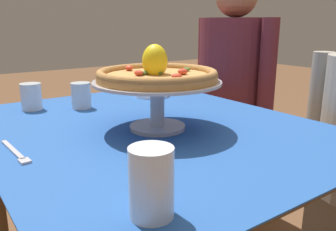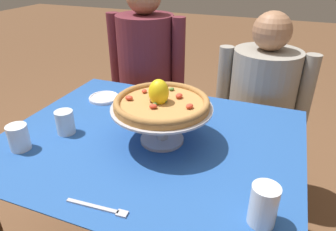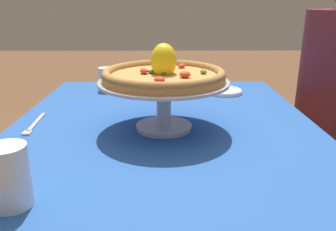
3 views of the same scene
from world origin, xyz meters
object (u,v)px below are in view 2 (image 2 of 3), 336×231
at_px(pizza_stand, 162,116).
at_px(water_glass_side_left, 65,123).
at_px(pizza, 162,102).
at_px(diner_right, 259,115).
at_px(diner_left, 147,84).
at_px(side_plate, 104,98).
at_px(water_glass_front_left, 19,139).
at_px(dinner_fork, 100,208).
at_px(water_glass_front_right, 263,207).

xyz_separation_m(pizza_stand, water_glass_side_left, (-0.39, -0.09, -0.07)).
xyz_separation_m(pizza, diner_right, (0.31, 0.71, -0.34)).
distance_m(pizza_stand, pizza, 0.06).
relative_size(water_glass_side_left, diner_right, 0.09).
bearing_deg(diner_left, side_plate, -90.52).
xyz_separation_m(water_glass_front_left, diner_left, (0.06, 0.99, -0.14)).
xyz_separation_m(pizza_stand, water_glass_front_left, (-0.48, -0.25, -0.07)).
relative_size(side_plate, diner_left, 0.12).
bearing_deg(diner_left, dinner_fork, -71.23).
bearing_deg(side_plate, dinner_fork, -58.97).
distance_m(water_glass_front_left, dinner_fork, 0.48).
bearing_deg(pizza, diner_left, 119.23).
height_order(dinner_fork, diner_left, diner_left).
height_order(water_glass_side_left, dinner_fork, water_glass_side_left).
relative_size(pizza_stand, water_glass_side_left, 3.93).
relative_size(pizza, water_glass_front_right, 2.93).
relative_size(pizza, diner_left, 0.28).
height_order(pizza, diner_left, diner_left).
xyz_separation_m(pizza, diner_left, (-0.42, 0.74, -0.27)).
bearing_deg(water_glass_front_right, pizza, 145.26).
distance_m(water_glass_side_left, dinner_fork, 0.48).
height_order(dinner_fork, diner_right, diner_right).
relative_size(water_glass_side_left, diner_left, 0.08).
bearing_deg(dinner_fork, diner_left, 108.77).
bearing_deg(water_glass_front_right, water_glass_front_left, 177.59).
bearing_deg(dinner_fork, diner_right, 73.12).
height_order(water_glass_front_left, diner_left, diner_left).
height_order(pizza_stand, water_glass_front_right, pizza_stand).
relative_size(pizza_stand, diner_right, 0.34).
xyz_separation_m(side_plate, diner_right, (0.74, 0.46, -0.18)).
bearing_deg(water_glass_front_right, diner_left, 128.82).
bearing_deg(diner_right, diner_left, 177.61).
distance_m(dinner_fork, diner_left, 1.22).
bearing_deg(water_glass_front_left, pizza_stand, 27.56).
height_order(side_plate, diner_right, diner_right).
bearing_deg(water_glass_front_left, water_glass_side_left, 62.01).
distance_m(pizza_stand, water_glass_front_right, 0.50).
xyz_separation_m(pizza_stand, diner_right, (0.31, 0.71, -0.28)).
distance_m(pizza_stand, water_glass_front_left, 0.54).
distance_m(side_plate, diner_right, 0.89).
distance_m(pizza_stand, side_plate, 0.50).
distance_m(pizza, diner_right, 0.85).
bearing_deg(pizza, side_plate, 149.21).
xyz_separation_m(water_glass_side_left, diner_right, (0.70, 0.80, -0.22)).
relative_size(pizza_stand, dinner_fork, 1.95).
bearing_deg(pizza_stand, diner_right, 66.30).
xyz_separation_m(pizza, water_glass_side_left, (-0.39, -0.09, -0.13)).
distance_m(water_glass_side_left, diner_left, 0.85).
height_order(water_glass_front_right, diner_right, diner_right).
bearing_deg(side_plate, water_glass_front_right, -32.79).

